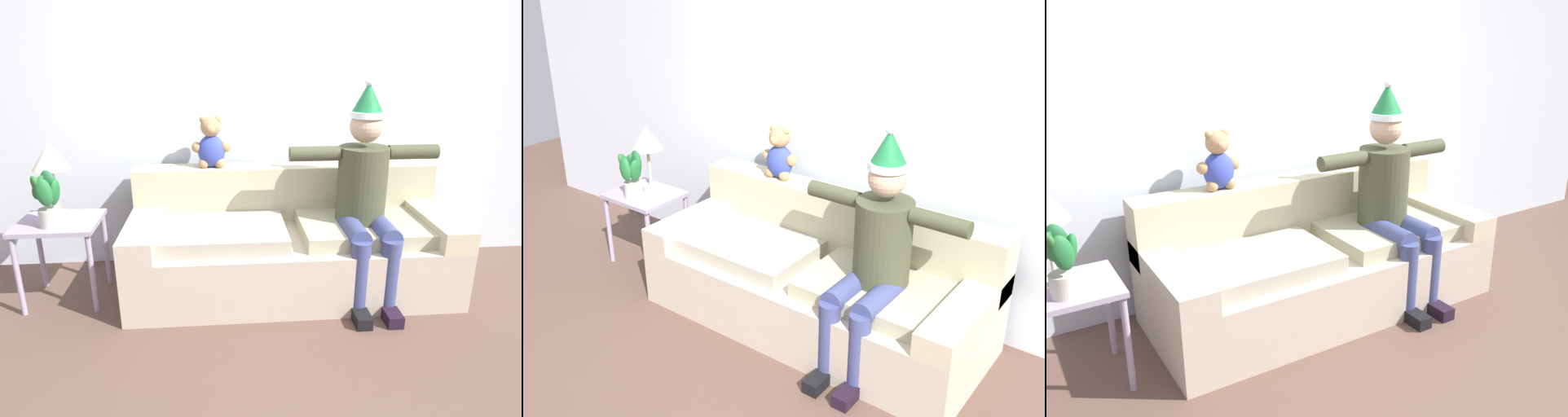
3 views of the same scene
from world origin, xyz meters
The scene contains 7 objects.
ground_plane centered at (0.00, 0.00, 0.00)m, with size 10.00×10.00×0.00m, color brown.
back_wall centered at (0.00, 1.55, 1.35)m, with size 7.00×0.10×2.70m, color silver.
couch centered at (0.00, 1.01, 0.32)m, with size 2.27×0.94×0.84m.
person_seated centered at (0.48, 0.84, 0.76)m, with size 1.02×0.77×1.50m.
teddy_bear centered at (-0.55, 1.30, 1.01)m, with size 0.29×0.17×0.38m.
side_table centered at (-1.58, 0.92, 0.49)m, with size 0.53×0.46×0.58m.
potted_plant centered at (-1.59, 0.82, 0.78)m, with size 0.24×0.24×0.38m.
Camera 3 is at (-1.86, -1.86, 1.88)m, focal length 38.23 mm.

